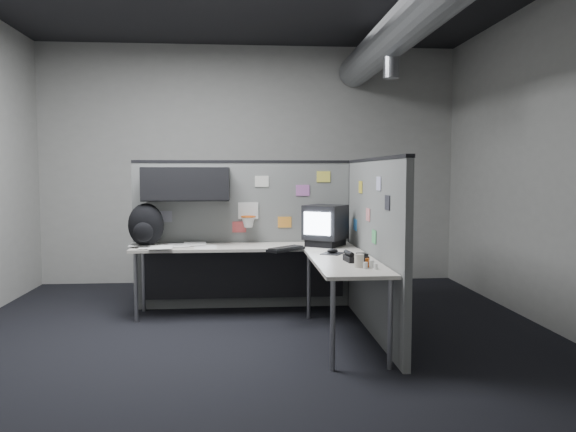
{
  "coord_description": "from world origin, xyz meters",
  "views": [
    {
      "loc": [
        -0.11,
        -4.88,
        1.49
      ],
      "look_at": [
        0.31,
        0.35,
        1.09
      ],
      "focal_mm": 35.0,
      "sensor_mm": 36.0,
      "label": 1
    }
  ],
  "objects": [
    {
      "name": "mouse",
      "position": [
        0.74,
        0.33,
        0.75
      ],
      "size": [
        0.26,
        0.28,
        0.05
      ],
      "rotation": [
        0.0,
        0.0,
        0.28
      ],
      "color": "black",
      "rests_on": "desk"
    },
    {
      "name": "partition_right",
      "position": [
        1.1,
        0.22,
        0.82
      ],
      "size": [
        0.07,
        2.23,
        1.63
      ],
      "color": "slate",
      "rests_on": "ground"
    },
    {
      "name": "bottles",
      "position": [
        0.9,
        -0.49,
        0.76
      ],
      "size": [
        0.12,
        0.15,
        0.07
      ],
      "rotation": [
        0.0,
        0.0,
        -0.1
      ],
      "color": "silver",
      "rests_on": "desk"
    },
    {
      "name": "phone",
      "position": [
        0.86,
        -0.15,
        0.76
      ],
      "size": [
        0.2,
        0.21,
        0.09
      ],
      "rotation": [
        0.0,
        0.0,
        -0.05
      ],
      "color": "black",
      "rests_on": "desk"
    },
    {
      "name": "monitor",
      "position": [
        0.75,
        0.9,
        0.95
      ],
      "size": [
        0.52,
        0.52,
        0.43
      ],
      "rotation": [
        0.0,
        0.0,
        0.19
      ],
      "color": "black",
      "rests_on": "desk"
    },
    {
      "name": "papers",
      "position": [
        -0.84,
        0.96,
        0.74
      ],
      "size": [
        0.93,
        0.62,
        0.02
      ],
      "rotation": [
        0.0,
        0.0,
        0.07
      ],
      "color": "white",
      "rests_on": "desk"
    },
    {
      "name": "backpack",
      "position": [
        -1.11,
        0.99,
        0.95
      ],
      "size": [
        0.44,
        0.43,
        0.45
      ],
      "rotation": [
        0.0,
        0.0,
        -0.37
      ],
      "color": "black",
      "rests_on": "desk"
    },
    {
      "name": "desk",
      "position": [
        0.15,
        0.7,
        0.61
      ],
      "size": [
        2.31,
        2.11,
        0.73
      ],
      "color": "beige",
      "rests_on": "ground"
    },
    {
      "name": "room",
      "position": [
        0.56,
        0.0,
        2.1
      ],
      "size": [
        5.62,
        5.62,
        3.22
      ],
      "color": "black",
      "rests_on": "ground"
    },
    {
      "name": "partition_back",
      "position": [
        -0.25,
        1.23,
        1.0
      ],
      "size": [
        2.44,
        0.42,
        1.63
      ],
      "color": "slate",
      "rests_on": "ground"
    },
    {
      "name": "cup",
      "position": [
        0.83,
        -0.45,
        0.78
      ],
      "size": [
        0.1,
        0.1,
        0.11
      ],
      "primitive_type": "cylinder",
      "rotation": [
        0.0,
        0.0,
        0.26
      ],
      "color": "beige",
      "rests_on": "desk"
    },
    {
      "name": "keyboard",
      "position": [
        0.31,
        0.57,
        0.75
      ],
      "size": [
        0.4,
        0.4,
        0.04
      ],
      "rotation": [
        0.0,
        0.0,
        -0.02
      ],
      "color": "black",
      "rests_on": "desk"
    }
  ]
}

